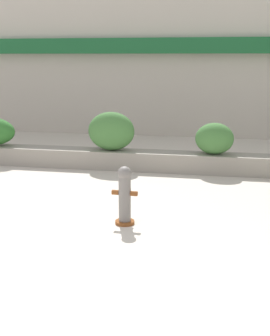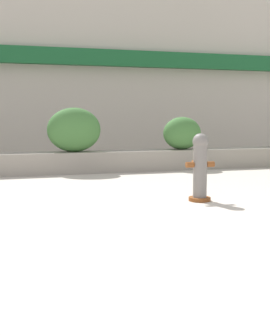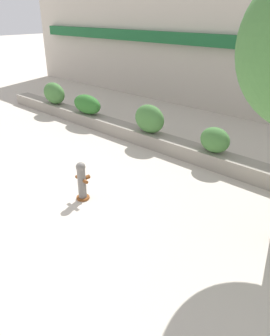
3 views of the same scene
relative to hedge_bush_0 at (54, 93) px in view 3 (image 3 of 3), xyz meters
The scene contains 7 objects.
building_facade 8.89m from the hedge_bush_0, 45.58° to the left, with size 30.00×1.36×8.00m.
planter_wall_low 5.91m from the hedge_bush_0, ahead, with size 18.00×0.70×0.50m, color gray.
hedge_bush_0 is the anchor object (origin of this frame).
hedge_bush_1 2.49m from the hedge_bush_0, ahead, with size 1.60×0.70×0.82m, color #2D6B28.
hedge_bush_2 6.09m from the hedge_bush_0, ahead, with size 1.27×0.70×1.04m, color #427538.
hedge_bush_3 8.84m from the hedge_bush_0, ahead, with size 0.99×0.68×0.82m, color #427538.
fire_hydrant 8.51m from the hedge_bush_0, 29.67° to the right, with size 0.48×0.43×1.08m.
Camera 3 is at (7.78, -2.81, 4.62)m, focal length 35.00 mm.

